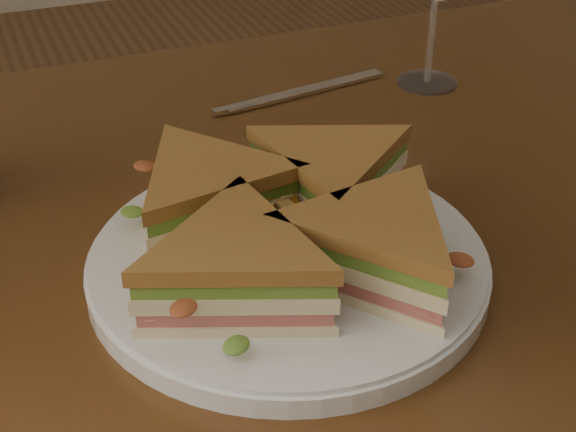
{
  "coord_description": "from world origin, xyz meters",
  "views": [
    {
      "loc": [
        -0.21,
        -0.54,
        1.12
      ],
      "look_at": [
        -0.02,
        -0.08,
        0.8
      ],
      "focal_mm": 50.0,
      "sensor_mm": 36.0,
      "label": 1
    }
  ],
  "objects_px": {
    "sandwich_wedges": "(288,222)",
    "knife": "(295,94)",
    "spoon": "(222,177)",
    "plate": "(288,263)",
    "table": "(272,303)"
  },
  "relations": [
    {
      "from": "sandwich_wedges",
      "to": "knife",
      "type": "relative_size",
      "value": 1.52
    },
    {
      "from": "spoon",
      "to": "knife",
      "type": "bearing_deg",
      "value": 50.08
    },
    {
      "from": "knife",
      "to": "sandwich_wedges",
      "type": "bearing_deg",
      "value": -122.51
    },
    {
      "from": "plate",
      "to": "knife",
      "type": "distance_m",
      "value": 0.32
    },
    {
      "from": "sandwich_wedges",
      "to": "spoon",
      "type": "height_order",
      "value": "sandwich_wedges"
    },
    {
      "from": "plate",
      "to": "sandwich_wedges",
      "type": "bearing_deg",
      "value": 180.0
    },
    {
      "from": "table",
      "to": "plate",
      "type": "bearing_deg",
      "value": -102.88
    },
    {
      "from": "sandwich_wedges",
      "to": "spoon",
      "type": "bearing_deg",
      "value": 91.03
    },
    {
      "from": "table",
      "to": "spoon",
      "type": "distance_m",
      "value": 0.12
    },
    {
      "from": "table",
      "to": "knife",
      "type": "relative_size",
      "value": 5.59
    },
    {
      "from": "plate",
      "to": "sandwich_wedges",
      "type": "relative_size",
      "value": 0.93
    },
    {
      "from": "knife",
      "to": "spoon",
      "type": "bearing_deg",
      "value": -141.05
    },
    {
      "from": "plate",
      "to": "spoon",
      "type": "xyz_separation_m",
      "value": [
        -0.0,
        0.15,
        -0.0
      ]
    },
    {
      "from": "spoon",
      "to": "knife",
      "type": "xyz_separation_m",
      "value": [
        0.13,
        0.15,
        -0.0
      ]
    },
    {
      "from": "table",
      "to": "plate",
      "type": "xyz_separation_m",
      "value": [
        -0.02,
        -0.08,
        0.11
      ]
    }
  ]
}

